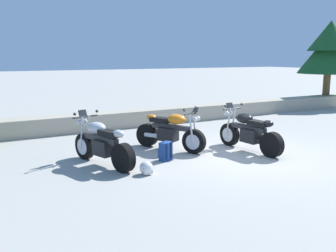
# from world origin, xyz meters

# --- Properties ---
(ground_plane) EXTENTS (120.00, 120.00, 0.00)m
(ground_plane) POSITION_xyz_m (0.00, 0.00, 0.00)
(ground_plane) COLOR #A3A099
(stone_wall) EXTENTS (36.00, 0.80, 0.55)m
(stone_wall) POSITION_xyz_m (0.00, 4.80, 0.28)
(stone_wall) COLOR #A89E89
(stone_wall) RESTS_ON ground
(motorcycle_silver_near_left) EXTENTS (0.91, 2.02, 1.18)m
(motorcycle_silver_near_left) POSITION_xyz_m (-3.26, 0.82, 0.49)
(motorcycle_silver_near_left) COLOR black
(motorcycle_silver_near_left) RESTS_ON ground
(motorcycle_orange_centre) EXTENTS (1.17, 1.89, 1.18)m
(motorcycle_orange_centre) POSITION_xyz_m (-1.26, 1.24, 0.49)
(motorcycle_orange_centre) COLOR black
(motorcycle_orange_centre) RESTS_ON ground
(motorcycle_black_far_right) EXTENTS (0.67, 2.07, 1.18)m
(motorcycle_black_far_right) POSITION_xyz_m (0.45, 0.18, 0.49)
(motorcycle_black_far_right) COLOR black
(motorcycle_black_far_right) RESTS_ON ground
(rider_backpack) EXTENTS (0.35, 0.33, 0.47)m
(rider_backpack) POSITION_xyz_m (-1.84, 0.44, 0.24)
(rider_backpack) COLOR navy
(rider_backpack) RESTS_ON ground
(rider_helmet) EXTENTS (0.28, 0.28, 0.28)m
(rider_helmet) POSITION_xyz_m (-2.68, -0.28, 0.14)
(rider_helmet) COLOR silver
(rider_helmet) RESTS_ON ground
(pine_tree_mid_left) EXTENTS (2.88, 2.88, 3.55)m
(pine_tree_mid_left) POSITION_xyz_m (9.63, 4.99, 2.79)
(pine_tree_mid_left) COLOR brown
(pine_tree_mid_left) RESTS_ON stone_wall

